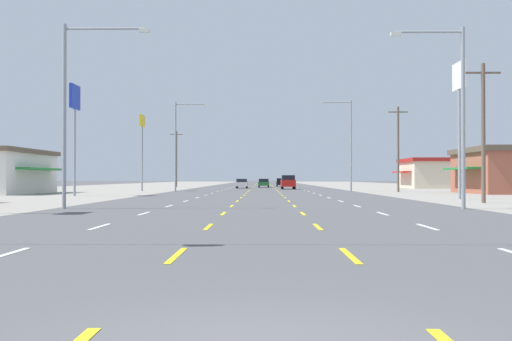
{
  "coord_description": "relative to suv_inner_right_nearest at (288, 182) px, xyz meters",
  "views": [
    {
      "loc": [
        0.0,
        -5.74,
        1.57
      ],
      "look_at": [
        -0.78,
        64.11,
        2.41
      ],
      "focal_mm": 44.3,
      "sensor_mm": 36.0,
      "label": 1
    }
  ],
  "objects": [
    {
      "name": "utility_pole_right_row_1",
      "position": [
        11.78,
        -17.83,
        4.01
      ],
      "size": [
        2.2,
        0.26,
        9.67
      ],
      "color": "brown",
      "rests_on": "ground"
    },
    {
      "name": "suv_inner_right_nearest",
      "position": [
        0.0,
        0.0,
        0.0
      ],
      "size": [
        1.98,
        4.9,
        1.98
      ],
      "color": "red",
      "rests_on": "ground"
    },
    {
      "name": "pole_sign_left_row_1",
      "position": [
        -20.07,
        -34.47,
        6.59
      ],
      "size": [
        0.24,
        2.56,
        9.76
      ],
      "color": "gray",
      "rests_on": "ground"
    },
    {
      "name": "streetlight_right_row_0",
      "position": [
        6.22,
        -57.46,
        4.32
      ],
      "size": [
        3.76,
        0.26,
        9.25
      ],
      "color": "gray",
      "rests_on": "ground"
    },
    {
      "name": "storefront_right_row_1",
      "position": [
        22.06,
        -24.21,
        1.36
      ],
      "size": [
        10.75,
        12.46,
        4.7
      ],
      "color": "#A35642",
      "rests_on": "ground"
    },
    {
      "name": "streetlight_left_row_1",
      "position": [
        -13.33,
        -16.66,
        4.92
      ],
      "size": [
        3.96,
        0.26,
        10.38
      ],
      "color": "gray",
      "rests_on": "ground"
    },
    {
      "name": "signal_span_wire",
      "position": [
        -3.37,
        -75.39,
        4.4
      ],
      "size": [
        27.48,
        0.53,
        9.46
      ],
      "color": "brown",
      "rests_on": "ground"
    },
    {
      "name": "ground_plane",
      "position": [
        -3.55,
        -17.76,
        -1.03
      ],
      "size": [
        572.0,
        572.0,
        0.0
      ],
      "primitive_type": "plane",
      "color": "#4C4C4F"
    },
    {
      "name": "lot_apron_right",
      "position": [
        21.2,
        -17.76,
        -1.02
      ],
      "size": [
        28.0,
        440.0,
        0.01
      ],
      "primitive_type": "cube",
      "color": "gray",
      "rests_on": "ground"
    },
    {
      "name": "utility_pole_left_row_2",
      "position": [
        -18.92,
        22.15,
        4.13
      ],
      "size": [
        2.2,
        0.26,
        9.93
      ],
      "color": "brown",
      "rests_on": "ground"
    },
    {
      "name": "pole_sign_left_row_2",
      "position": [
        -18.3,
        -12.9,
        6.12
      ],
      "size": [
        0.24,
        2.6,
        9.25
      ],
      "color": "gray",
      "rests_on": "ground"
    },
    {
      "name": "streetlight_left_row_0",
      "position": [
        -13.22,
        -57.46,
        4.5
      ],
      "size": [
        4.45,
        0.26,
        9.46
      ],
      "color": "gray",
      "rests_on": "ground"
    },
    {
      "name": "lane_markings",
      "position": [
        -3.55,
        20.74,
        -1.02
      ],
      "size": [
        10.64,
        227.6,
        0.01
      ],
      "color": "white",
      "rests_on": "ground"
    },
    {
      "name": "sedan_center_turn_mid",
      "position": [
        -3.45,
        15.77,
        -0.27
      ],
      "size": [
        1.8,
        4.5,
        1.46
      ],
      "color": "#235B2D",
      "rests_on": "ground"
    },
    {
      "name": "streetlight_right_row_1",
      "position": [
        6.25,
        -16.66,
        5.01
      ],
      "size": [
        3.87,
        0.26,
        10.57
      ],
      "color": "gray",
      "rests_on": "ground"
    },
    {
      "name": "sedan_inner_left_near",
      "position": [
        -6.83,
        8.08,
        -0.27
      ],
      "size": [
        1.8,
        4.5,
        1.46
      ],
      "color": "silver",
      "rests_on": "ground"
    },
    {
      "name": "hatchback_inner_right_midfar",
      "position": [
        -0.23,
        27.61,
        -0.24
      ],
      "size": [
        1.72,
        3.9,
        1.54
      ],
      "color": "black",
      "rests_on": "ground"
    },
    {
      "name": "storefront_right_row_2",
      "position": [
        23.83,
        9.53,
        1.32
      ],
      "size": [
        11.68,
        11.59,
        4.63
      ],
      "color": "beige",
      "rests_on": "ground"
    },
    {
      "name": "lot_apron_left",
      "position": [
        -28.3,
        -17.76,
        -1.02
      ],
      "size": [
        28.0,
        440.0,
        0.01
      ],
      "primitive_type": "cube",
      "color": "gray",
      "rests_on": "ground"
    },
    {
      "name": "pole_sign_right_row_1",
      "position": [
        11.09,
        -42.37,
        6.98
      ],
      "size": [
        0.24,
        2.65,
        10.22
      ],
      "color": "gray",
      "rests_on": "ground"
    },
    {
      "name": "utility_pole_right_row_0",
      "position": [
        10.34,
        -49.64,
        3.57
      ],
      "size": [
        2.2,
        0.26,
        8.82
      ],
      "color": "brown",
      "rests_on": "ground"
    }
  ]
}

